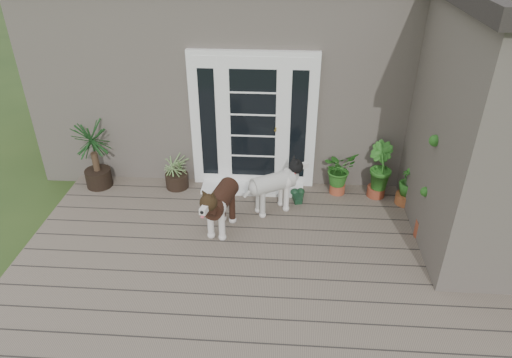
{
  "coord_description": "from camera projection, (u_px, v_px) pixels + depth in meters",
  "views": [
    {
      "loc": [
        0.28,
        -3.8,
        3.99
      ],
      "look_at": [
        -0.1,
        1.75,
        0.7
      ],
      "focal_mm": 32.35,
      "sensor_mm": 36.0,
      "label": 1
    }
  ],
  "objects": [
    {
      "name": "house_wing",
      "position": [
        499.0,
        138.0,
        5.64
      ],
      "size": [
        1.6,
        2.4,
        3.1
      ],
      "primitive_type": "cube",
      "color": "#665E54",
      "rests_on": "ground"
    },
    {
      "name": "spider_plant",
      "position": [
        176.0,
        170.0,
        7.23
      ],
      "size": [
        0.72,
        0.72,
        0.63
      ],
      "primitive_type": null,
      "rotation": [
        0.0,
        0.0,
        0.23
      ],
      "color": "#879E61",
      "rests_on": "deck"
    },
    {
      "name": "deck",
      "position": [
        257.0,
        281.0,
        5.62
      ],
      "size": [
        6.2,
        4.6,
        0.12
      ],
      "primitive_type": "cube",
      "color": "#6B5B4C",
      "rests_on": "ground"
    },
    {
      "name": "yucca",
      "position": [
        94.0,
        155.0,
        7.14
      ],
      "size": [
        0.91,
        0.91,
        1.11
      ],
      "primitive_type": null,
      "rotation": [
        0.0,
        0.0,
        -0.2
      ],
      "color": "black",
      "rests_on": "deck"
    },
    {
      "name": "herb_a",
      "position": [
        339.0,
        175.0,
        7.08
      ],
      "size": [
        0.7,
        0.7,
        0.64
      ],
      "primitive_type": "imported",
      "rotation": [
        0.0,
        0.0,
        0.64
      ],
      "color": "#154B15",
      "rests_on": "deck"
    },
    {
      "name": "brindle_dog",
      "position": [
        221.0,
        207.0,
        6.23
      ],
      "size": [
        0.59,
        0.97,
        0.75
      ],
      "primitive_type": null,
      "rotation": [
        0.0,
        0.0,
        2.9
      ],
      "color": "#371E14",
      "rests_on": "deck"
    },
    {
      "name": "clog_right",
      "position": [
        300.0,
        195.0,
        7.08
      ],
      "size": [
        0.18,
        0.33,
        0.09
      ],
      "primitive_type": null,
      "rotation": [
        0.0,
        0.0,
        -0.11
      ],
      "color": "#15351D",
      "rests_on": "deck"
    },
    {
      "name": "sapling",
      "position": [
        437.0,
        184.0,
        5.86
      ],
      "size": [
        0.61,
        0.61,
        1.66
      ],
      "primitive_type": null,
      "rotation": [
        0.0,
        0.0,
        -0.28
      ],
      "color": "#1F5D1A",
      "rests_on": "deck"
    },
    {
      "name": "clog_left",
      "position": [
        296.0,
        196.0,
        7.05
      ],
      "size": [
        0.24,
        0.37,
        0.1
      ],
      "primitive_type": null,
      "rotation": [
        0.0,
        0.0,
        0.24
      ],
      "color": "#14331D",
      "rests_on": "deck"
    },
    {
      "name": "herb_b",
      "position": [
        378.0,
        177.0,
        7.0
      ],
      "size": [
        0.6,
        0.6,
        0.67
      ],
      "primitive_type": "imported",
      "rotation": [
        0.0,
        0.0,
        2.06
      ],
      "color": "#235819",
      "rests_on": "deck"
    },
    {
      "name": "house_main",
      "position": [
        272.0,
        60.0,
        8.51
      ],
      "size": [
        7.4,
        4.0,
        3.1
      ],
      "primitive_type": "cube",
      "color": "#665E54",
      "rests_on": "ground"
    },
    {
      "name": "herb_c",
      "position": [
        407.0,
        189.0,
        6.86
      ],
      "size": [
        0.39,
        0.39,
        0.51
      ],
      "primitive_type": "imported",
      "rotation": [
        0.0,
        0.0,
        4.5
      ],
      "color": "#1B601B",
      "rests_on": "deck"
    },
    {
      "name": "door_step",
      "position": [
        252.0,
        188.0,
        7.31
      ],
      "size": [
        1.6,
        0.4,
        0.05
      ],
      "primitive_type": "cube",
      "color": "white",
      "rests_on": "deck"
    },
    {
      "name": "white_dog",
      "position": [
        273.0,
        190.0,
        6.64
      ],
      "size": [
        0.91,
        0.73,
        0.7
      ],
      "primitive_type": null,
      "rotation": [
        0.0,
        0.0,
        -1.05
      ],
      "color": "white",
      "rests_on": "deck"
    },
    {
      "name": "door_unit",
      "position": [
        253.0,
        122.0,
        6.94
      ],
      "size": [
        1.9,
        0.14,
        2.15
      ],
      "primitive_type": "cube",
      "color": "white",
      "rests_on": "deck"
    }
  ]
}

